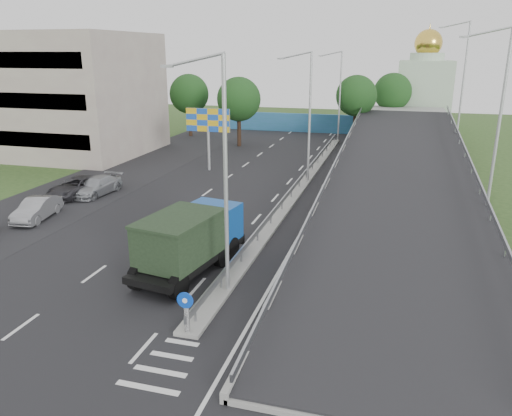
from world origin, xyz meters
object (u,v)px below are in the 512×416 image
(lamp_post_near, at_px, (221,165))
(lamp_post_mid, at_px, (307,111))
(lamp_post_far, at_px, (338,91))
(church, at_px, (424,89))
(dump_truck, at_px, (190,238))
(billboard, at_px, (208,124))
(parked_car_b, at_px, (37,209))
(parked_car_d, at_px, (97,186))
(sign_bollard, at_px, (186,312))
(parked_car_c, at_px, (77,187))

(lamp_post_near, relative_size, lamp_post_mid, 1.00)
(lamp_post_far, height_order, church, church)
(dump_truck, bearing_deg, billboard, 118.12)
(lamp_post_near, xyz_separation_m, dump_truck, (-2.28, 1.70, -4.12))
(lamp_post_far, bearing_deg, lamp_post_mid, -90.00)
(lamp_post_near, relative_size, church, 0.73)
(lamp_post_mid, xyz_separation_m, billboard, (-9.11, 2.00, -1.62))
(dump_truck, xyz_separation_m, parked_car_b, (-12.49, 4.55, -1.00))
(parked_car_b, height_order, parked_car_d, parked_car_b)
(billboard, bearing_deg, lamp_post_far, 63.16)
(sign_bollard, xyz_separation_m, parked_car_d, (-14.22, 16.13, -0.37))
(sign_bollard, relative_size, billboard, 0.30)
(sign_bollard, distance_m, parked_car_d, 21.51)
(sign_bollard, bearing_deg, church, 80.19)
(lamp_post_near, distance_m, billboard, 23.87)
(parked_car_b, xyz_separation_m, parked_car_d, (0.44, 6.06, -0.03))
(parked_car_b, bearing_deg, dump_truck, -29.49)
(lamp_post_far, relative_size, parked_car_c, 2.06)
(lamp_post_mid, distance_m, church, 35.41)
(billboard, bearing_deg, lamp_post_near, -67.51)
(church, relative_size, parked_car_d, 3.02)
(sign_bollard, distance_m, lamp_post_far, 44.08)
(lamp_post_mid, relative_size, parked_car_d, 2.20)
(lamp_post_far, relative_size, parked_car_b, 2.41)
(dump_truck, relative_size, parked_car_c, 1.48)
(lamp_post_far, bearing_deg, dump_truck, -93.40)
(sign_bollard, xyz_separation_m, dump_truck, (-2.17, 5.52, 0.66))
(lamp_post_near, height_order, parked_car_d, lamp_post_near)
(lamp_post_near, relative_size, parked_car_b, 2.41)
(billboard, bearing_deg, dump_truck, -71.40)
(lamp_post_near, relative_size, dump_truck, 1.39)
(dump_truck, bearing_deg, lamp_post_mid, 92.43)
(sign_bollard, height_order, lamp_post_far, lamp_post_far)
(sign_bollard, xyz_separation_m, lamp_post_mid, (0.11, 23.83, 4.77))
(sign_bollard, distance_m, billboard, 27.53)
(billboard, height_order, dump_truck, billboard)
(lamp_post_mid, bearing_deg, church, 73.78)
(lamp_post_far, height_order, parked_car_b, lamp_post_far)
(dump_truck, distance_m, parked_car_d, 16.09)
(lamp_post_mid, relative_size, billboard, 1.83)
(parked_car_c, bearing_deg, dump_truck, -27.80)
(lamp_post_far, bearing_deg, sign_bollard, -90.14)
(lamp_post_mid, distance_m, parked_car_b, 20.82)
(lamp_post_near, xyz_separation_m, lamp_post_mid, (0.00, 20.00, 0.00))
(dump_truck, relative_size, parked_car_b, 1.73)
(lamp_post_mid, height_order, parked_car_b, lamp_post_mid)
(sign_bollard, bearing_deg, lamp_post_mid, 89.74)
(sign_bollard, bearing_deg, dump_truck, 111.42)
(church, relative_size, billboard, 2.51)
(lamp_post_far, xyz_separation_m, parked_car_d, (-14.33, -27.70, -5.14))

